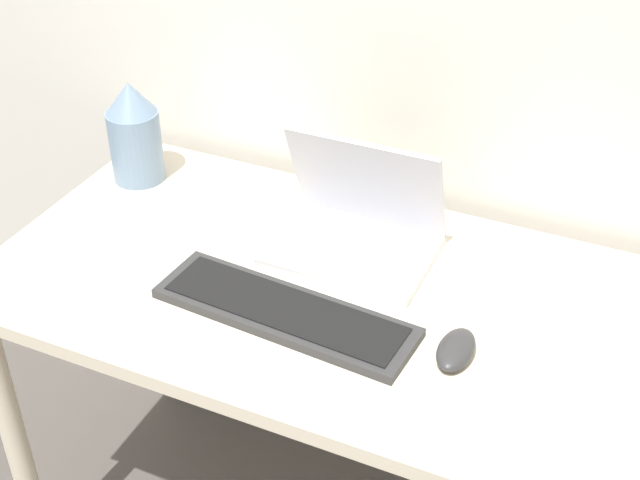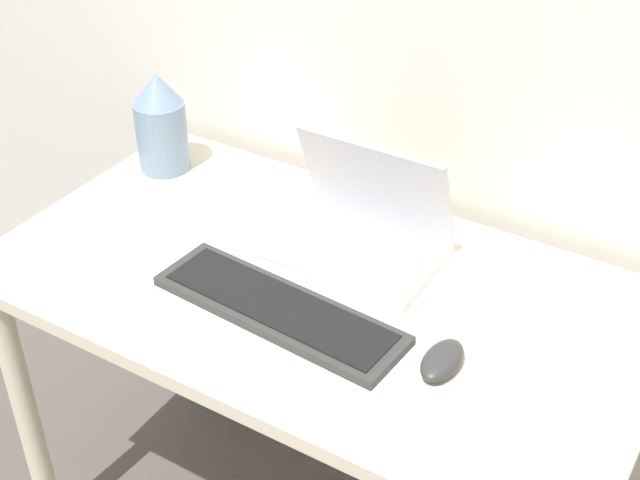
{
  "view_description": "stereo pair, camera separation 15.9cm",
  "coord_description": "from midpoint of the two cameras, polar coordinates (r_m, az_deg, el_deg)",
  "views": [
    {
      "loc": [
        0.54,
        -0.85,
        1.77
      ],
      "look_at": [
        0.0,
        0.34,
        0.86
      ],
      "focal_mm": 50.0,
      "sensor_mm": 36.0,
      "label": 1
    },
    {
      "loc": [
        0.68,
        -0.78,
        1.77
      ],
      "look_at": [
        0.0,
        0.34,
        0.86
      ],
      "focal_mm": 50.0,
      "sensor_mm": 36.0,
      "label": 2
    }
  ],
  "objects": [
    {
      "name": "vase",
      "position": [
        1.97,
        -14.1,
        6.61
      ],
      "size": [
        0.11,
        0.11,
        0.23
      ],
      "color": "slate",
      "rests_on": "desk"
    },
    {
      "name": "keyboard",
      "position": [
        1.57,
        -5.16,
        -4.74
      ],
      "size": [
        0.49,
        0.17,
        0.02
      ],
      "color": "#2D2D2D",
      "rests_on": "desk"
    },
    {
      "name": "mouse",
      "position": [
        1.49,
        5.68,
        -7.12
      ],
      "size": [
        0.06,
        0.11,
        0.03
      ],
      "color": "#2D2D2D",
      "rests_on": "desk"
    },
    {
      "name": "desk",
      "position": [
        1.71,
        -2.8,
        -5.56
      ],
      "size": [
        1.24,
        0.68,
        0.76
      ],
      "color": "beige",
      "rests_on": "ground_plane"
    },
    {
      "name": "laptop",
      "position": [
        1.71,
        -0.25,
        0.76
      ],
      "size": [
        0.31,
        0.23,
        0.23
      ],
      "color": "silver",
      "rests_on": "desk"
    }
  ]
}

